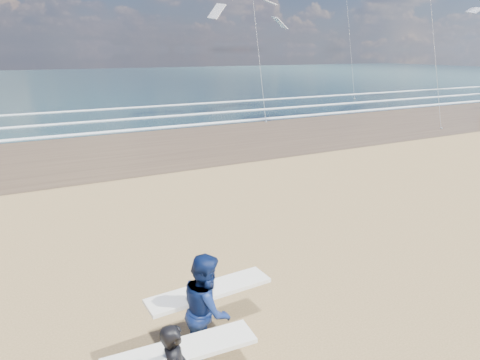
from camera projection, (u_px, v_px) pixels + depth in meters
wet_sand_strip at (363, 123)px, 30.67m from camera, size 220.00×12.00×0.01m
ocean at (149, 79)px, 76.39m from camera, size 220.00×100.00×0.02m
foam_breakers at (286, 107)px, 39.21m from camera, size 220.00×11.70×0.05m
surfer_far at (207, 308)px, 6.99m from camera, size 2.22×1.24×1.97m
kite_0 at (430, 0)px, 28.52m from camera, size 7.32×4.91×13.85m
kite_1 at (257, 35)px, 31.82m from camera, size 6.59×4.82×10.55m
kite_5 at (349, 32)px, 45.74m from camera, size 4.50×4.59×13.44m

